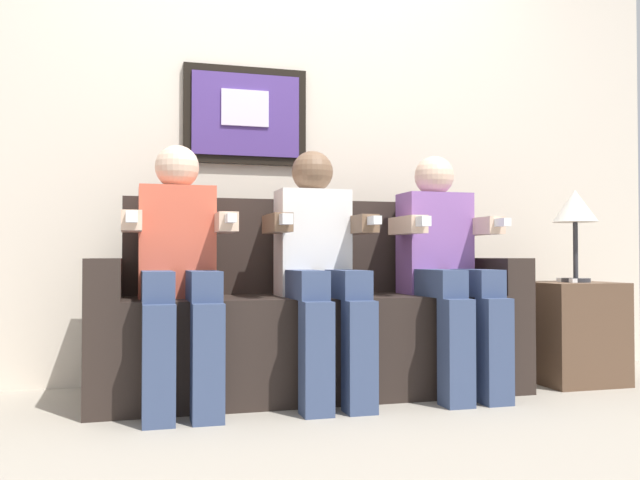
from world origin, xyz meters
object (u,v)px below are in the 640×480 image
at_px(couch, 310,325).
at_px(table_lamp, 575,210).
at_px(person_on_right, 446,261).
at_px(spare_remote_on_table, 568,280).
at_px(person_in_middle, 319,261).
at_px(side_table_right, 572,332).
at_px(person_on_left, 179,262).

height_order(couch, table_lamp, table_lamp).
xyz_separation_m(person_on_right, spare_remote_on_table, (0.69, 0.05, -0.10)).
relative_size(person_in_middle, side_table_right, 2.22).
distance_m(person_on_right, side_table_right, 0.80).
xyz_separation_m(side_table_right, table_lamp, (0.01, -0.01, 0.61)).
bearing_deg(spare_remote_on_table, person_in_middle, -177.64).
relative_size(person_in_middle, table_lamp, 2.41).
bearing_deg(person_in_middle, couch, 89.98).
relative_size(person_on_right, side_table_right, 2.22).
relative_size(side_table_right, spare_remote_on_table, 3.85).
height_order(person_on_right, side_table_right, person_on_right).
bearing_deg(couch, spare_remote_on_table, -5.03).
bearing_deg(person_in_middle, person_on_right, 0.00).
relative_size(person_on_left, table_lamp, 2.41).
height_order(person_on_left, table_lamp, person_on_left).
xyz_separation_m(person_on_left, spare_remote_on_table, (1.90, 0.05, -0.10)).
distance_m(couch, person_in_middle, 0.34).
bearing_deg(spare_remote_on_table, couch, 174.97).
distance_m(person_on_left, spare_remote_on_table, 1.91).
height_order(person_on_left, side_table_right, person_on_left).
relative_size(person_on_right, table_lamp, 2.41).
relative_size(person_on_left, side_table_right, 2.22).
bearing_deg(table_lamp, person_on_right, -176.16).
bearing_deg(person_on_right, spare_remote_on_table, 4.44).
xyz_separation_m(table_lamp, spare_remote_on_table, (-0.04, 0.00, -0.35)).
relative_size(side_table_right, table_lamp, 1.09).
bearing_deg(table_lamp, couch, 174.95).
xyz_separation_m(person_in_middle, spare_remote_on_table, (1.30, 0.05, -0.10)).
xyz_separation_m(couch, side_table_right, (1.33, -0.11, -0.06)).
xyz_separation_m(person_in_middle, person_on_right, (0.61, 0.00, 0.00)).
bearing_deg(person_in_middle, side_table_right, 2.65).
distance_m(person_on_left, person_on_right, 1.22).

